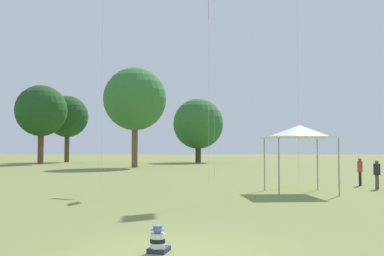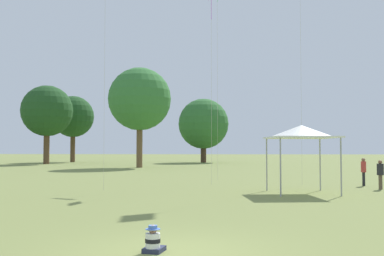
% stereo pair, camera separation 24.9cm
% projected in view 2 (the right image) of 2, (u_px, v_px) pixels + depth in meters
% --- Properties ---
extents(ground_plane, '(300.00, 300.00, 0.00)m').
position_uv_depth(ground_plane, '(172.00, 253.00, 9.43)').
color(ground_plane, olive).
extents(seated_toddler, '(0.47, 0.55, 0.58)m').
position_uv_depth(seated_toddler, '(153.00, 241.00, 9.46)').
color(seated_toddler, '#282D47').
rests_on(seated_toddler, ground).
extents(person_standing_0, '(0.48, 0.48, 1.56)m').
position_uv_depth(person_standing_0, '(380.00, 172.00, 23.83)').
color(person_standing_0, brown).
rests_on(person_standing_0, ground).
extents(person_standing_2, '(0.35, 0.35, 1.62)m').
position_uv_depth(person_standing_2, '(364.00, 169.00, 26.03)').
color(person_standing_2, black).
rests_on(person_standing_2, ground).
extents(canopy_tent, '(3.52, 3.52, 3.32)m').
position_uv_depth(canopy_tent, '(301.00, 132.00, 21.90)').
color(canopy_tent, white).
rests_on(canopy_tent, ground).
extents(kite_2, '(0.79, 1.00, 11.98)m').
position_uv_depth(kite_2, '(211.00, 0.00, 27.16)').
color(kite_2, '#B738C6').
rests_on(kite_2, ground).
extents(distant_tree_0, '(7.14, 7.14, 11.34)m').
position_uv_depth(distant_tree_0, '(140.00, 99.00, 50.93)').
color(distant_tree_0, brown).
rests_on(distant_tree_0, ground).
extents(distant_tree_1, '(7.65, 7.65, 9.73)m').
position_uv_depth(distant_tree_1, '(203.00, 124.00, 68.36)').
color(distant_tree_1, '#473323').
rests_on(distant_tree_1, ground).
extents(distant_tree_2, '(7.05, 7.05, 10.87)m').
position_uv_depth(distant_tree_2, '(47.00, 111.00, 62.02)').
color(distant_tree_2, brown).
rests_on(distant_tree_2, ground).
extents(distant_tree_3, '(6.49, 6.49, 10.40)m').
position_uv_depth(distant_tree_3, '(73.00, 117.00, 70.56)').
color(distant_tree_3, brown).
rests_on(distant_tree_3, ground).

